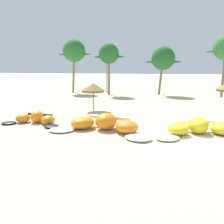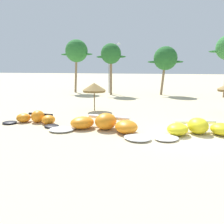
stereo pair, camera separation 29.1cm
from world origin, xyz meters
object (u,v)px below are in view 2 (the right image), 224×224
(palm_leftmost, at_px, (77,51))
(lamppost_west, at_px, (110,65))
(kite_left, at_px, (104,124))
(kite_left_of_center, at_px, (200,129))
(palm_left_of_gap, at_px, (165,59))
(kite_far_left, at_px, (36,119))
(palm_left, at_px, (111,54))
(beach_umbrella_near_van, at_px, (94,87))

(palm_leftmost, height_order, lamppost_west, palm_leftmost)
(kite_left, height_order, kite_left_of_center, kite_left)
(palm_left_of_gap, bearing_deg, lamppost_west, 173.55)
(kite_left_of_center, bearing_deg, palm_left_of_gap, 96.68)
(kite_far_left, xyz_separation_m, kite_left_of_center, (12.15, -0.50, 0.04))
(palm_left, distance_m, lamppost_west, 3.32)
(kite_left, height_order, palm_left_of_gap, palm_left_of_gap)
(palm_left_of_gap, bearing_deg, palm_leftmost, 179.37)
(beach_umbrella_near_van, distance_m, palm_left, 14.11)
(kite_far_left, relative_size, palm_left, 0.65)
(kite_far_left, bearing_deg, beach_umbrella_near_van, 64.87)
(kite_left_of_center, distance_m, palm_left, 23.57)
(kite_far_left, height_order, kite_left_of_center, kite_left_of_center)
(kite_left, xyz_separation_m, kite_left_of_center, (6.37, 0.41, -0.04))
(palm_left_of_gap, bearing_deg, beach_umbrella_near_van, -113.69)
(kite_left, relative_size, palm_left, 0.95)
(palm_leftmost, distance_m, palm_left, 6.71)
(beach_umbrella_near_van, distance_m, palm_leftmost, 17.90)
(beach_umbrella_near_van, relative_size, palm_left_of_gap, 0.38)
(beach_umbrella_near_van, bearing_deg, palm_left, 96.32)
(kite_left_of_center, relative_size, palm_leftmost, 0.73)
(beach_umbrella_near_van, height_order, lamppost_west, lamppost_west)
(kite_left_of_center, relative_size, palm_left_of_gap, 0.87)
(kite_left, xyz_separation_m, palm_left, (-4.38, 20.55, 5.80))
(palm_left, distance_m, palm_left_of_gap, 8.40)
(kite_far_left, relative_size, lamppost_west, 0.62)
(kite_left, bearing_deg, palm_left, 102.03)
(beach_umbrella_near_van, height_order, palm_left_of_gap, palm_left_of_gap)
(kite_left, relative_size, beach_umbrella_near_van, 2.68)
(lamppost_west, bearing_deg, palm_left_of_gap, -6.45)
(kite_far_left, relative_size, kite_left_of_center, 0.79)
(kite_far_left, relative_size, beach_umbrella_near_van, 1.82)
(palm_leftmost, height_order, palm_left_of_gap, palm_leftmost)
(kite_far_left, distance_m, beach_umbrella_near_van, 7.10)
(kite_left_of_center, height_order, lamppost_west, lamppost_west)
(palm_left, bearing_deg, lamppost_west, 106.28)
(kite_far_left, bearing_deg, kite_left_of_center, -2.34)
(kite_left_of_center, xyz_separation_m, palm_leftmost, (-17.14, 22.08, 6.49))
(kite_far_left, height_order, palm_left_of_gap, palm_left_of_gap)
(palm_leftmost, bearing_deg, palm_left_of_gap, -0.63)
(kite_far_left, xyz_separation_m, palm_left, (1.40, 19.65, 5.88))
(palm_left_of_gap, xyz_separation_m, lamppost_west, (-9.00, 1.02, -0.94))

